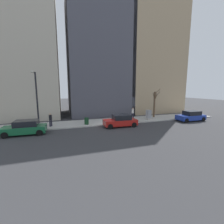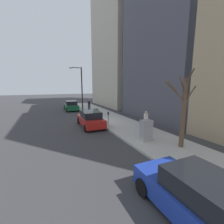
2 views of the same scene
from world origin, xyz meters
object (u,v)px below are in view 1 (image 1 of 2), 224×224
at_px(parked_car_green, 25,128).
at_px(bare_tree, 154,103).
at_px(pedestrian_midblock, 50,119).
at_px(office_block_center, 97,57).
at_px(streetlamp, 36,96).
at_px(office_tower_right, 16,40).
at_px(trash_bin, 87,121).
at_px(parked_car_blue, 191,116).
at_px(pedestrian_near_meter, 133,112).
at_px(utility_box, 149,115).
at_px(office_tower_left, 146,58).
at_px(parked_car_red, 121,121).
at_px(parking_meter, 123,117).

relative_size(parked_car_green, bare_tree, 0.91).
relative_size(pedestrian_midblock, office_block_center, 0.08).
height_order(streetlamp, office_block_center, office_block_center).
bearing_deg(office_tower_right, trash_bin, -138.60).
bearing_deg(trash_bin, parked_car_blue, -97.60).
xyz_separation_m(pedestrian_near_meter, office_tower_right, (9.19, 17.36, 11.87)).
xyz_separation_m(parked_car_blue, office_tower_right, (13.11, 25.10, 12.22)).
height_order(bare_tree, office_tower_right, office_tower_right).
height_order(utility_box, office_tower_right, office_tower_right).
bearing_deg(office_tower_right, utility_box, -118.89).
distance_m(streetlamp, office_tower_right, 15.27).
xyz_separation_m(parked_car_blue, office_tower_left, (12.53, 0.68, 10.58)).
bearing_deg(trash_bin, pedestrian_midblock, 85.25).
distance_m(utility_box, streetlamp, 15.57).
bearing_deg(office_tower_left, pedestrian_near_meter, 140.65).
xyz_separation_m(parked_car_red, office_tower_left, (12.39, -10.64, 10.58)).
bearing_deg(office_tower_left, parking_meter, 138.34).
height_order(utility_box, pedestrian_near_meter, pedestrian_near_meter).
relative_size(trash_bin, pedestrian_near_meter, 0.54).
bearing_deg(pedestrian_near_meter, parked_car_red, -84.54).
bearing_deg(bare_tree, pedestrian_near_meter, 86.89).
distance_m(parked_car_blue, bare_tree, 5.67).
bearing_deg(trash_bin, office_block_center, -21.04).
bearing_deg(parked_car_green, bare_tree, -77.50).
distance_m(parked_car_red, office_block_center, 15.69).
xyz_separation_m(parked_car_blue, utility_box, (2.45, 5.78, 0.11)).
xyz_separation_m(streetlamp, pedestrian_midblock, (0.98, -1.24, -2.93)).
xyz_separation_m(streetlamp, bare_tree, (2.28, -17.04, -1.60)).
relative_size(parked_car_green, pedestrian_midblock, 2.55).
xyz_separation_m(bare_tree, pedestrian_midblock, (-1.29, 15.81, -1.33)).
distance_m(utility_box, trash_bin, 9.58).
height_order(parked_car_red, parking_meter, parked_car_red).
distance_m(bare_tree, pedestrian_midblock, 15.92).
height_order(parking_meter, pedestrian_near_meter, pedestrian_near_meter).
xyz_separation_m(parking_meter, pedestrian_near_meter, (2.32, -2.66, 0.11)).
xyz_separation_m(streetlamp, trash_bin, (0.62, -5.64, -3.42)).
bearing_deg(parking_meter, bare_tree, -71.90).
distance_m(parking_meter, streetlamp, 11.02).
relative_size(parked_car_red, parking_meter, 3.15).
bearing_deg(pedestrian_near_meter, parked_car_blue, 22.04).
relative_size(parked_car_green, parking_meter, 3.14).
distance_m(pedestrian_near_meter, office_tower_right, 22.95).
height_order(utility_box, office_tower_left, office_tower_left).
bearing_deg(pedestrian_midblock, office_tower_left, 161.28).
distance_m(parked_car_green, bare_tree, 18.59).
distance_m(office_tower_left, office_tower_right, 24.49).
height_order(bare_tree, pedestrian_midblock, bare_tree).
distance_m(parked_car_red, parking_meter, 1.73).
height_order(streetlamp, pedestrian_midblock, streetlamp).
height_order(utility_box, streetlamp, streetlamp).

